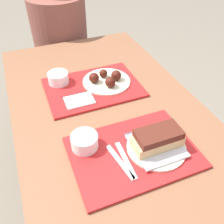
% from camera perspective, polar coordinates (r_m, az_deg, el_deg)
% --- Properties ---
extents(ground_plane, '(12.00, 12.00, 0.00)m').
position_cam_1_polar(ground_plane, '(1.64, 0.44, -20.65)').
color(ground_plane, '#706656').
extents(picnic_table, '(0.83, 1.62, 0.73)m').
position_cam_1_polar(picnic_table, '(1.13, 0.60, -5.14)').
color(picnic_table, brown).
rests_on(picnic_table, ground_plane).
extents(picnic_bench_far, '(0.78, 0.28, 0.47)m').
position_cam_1_polar(picnic_bench_far, '(2.07, -10.45, 9.53)').
color(picnic_bench_far, brown).
rests_on(picnic_bench_far, ground_plane).
extents(tray_near, '(0.46, 0.33, 0.01)m').
position_cam_1_polar(tray_near, '(0.93, 4.88, -9.14)').
color(tray_near, red).
rests_on(tray_near, picnic_table).
extents(tray_far, '(0.46, 0.33, 0.01)m').
position_cam_1_polar(tray_far, '(1.24, -4.34, 5.61)').
color(tray_far, red).
rests_on(tray_far, picnic_table).
extents(bowl_coleslaw_near, '(0.10, 0.10, 0.05)m').
position_cam_1_polar(bowl_coleslaw_near, '(0.92, -6.31, -6.57)').
color(bowl_coleslaw_near, white).
rests_on(bowl_coleslaw_near, tray_near).
extents(brisket_sandwich_plate, '(0.22, 0.22, 0.09)m').
position_cam_1_polar(brisket_sandwich_plate, '(0.92, 10.30, -6.68)').
color(brisket_sandwich_plate, beige).
rests_on(brisket_sandwich_plate, tray_near).
extents(plastic_fork_near, '(0.04, 0.17, 0.00)m').
position_cam_1_polar(plastic_fork_near, '(0.89, 1.86, -11.31)').
color(plastic_fork_near, white).
rests_on(plastic_fork_near, tray_near).
extents(plastic_knife_near, '(0.02, 0.17, 0.00)m').
position_cam_1_polar(plastic_knife_near, '(0.90, 3.17, -10.88)').
color(plastic_knife_near, white).
rests_on(plastic_knife_near, tray_near).
extents(condiment_packet, '(0.04, 0.03, 0.01)m').
position_cam_1_polar(condiment_packet, '(0.98, 3.95, -5.46)').
color(condiment_packet, '#3F3F47').
rests_on(condiment_packet, tray_near).
extents(bowl_coleslaw_far, '(0.10, 0.10, 0.05)m').
position_cam_1_polar(bowl_coleslaw_far, '(1.27, -12.20, 7.74)').
color(bowl_coleslaw_far, white).
rests_on(bowl_coleslaw_far, tray_far).
extents(wings_plate_far, '(0.24, 0.24, 0.06)m').
position_cam_1_polar(wings_plate_far, '(1.25, -1.28, 7.45)').
color(wings_plate_far, beige).
rests_on(wings_plate_far, tray_far).
extents(napkin_far, '(0.13, 0.09, 0.01)m').
position_cam_1_polar(napkin_far, '(1.15, -7.48, 2.64)').
color(napkin_far, white).
rests_on(napkin_far, tray_far).
extents(person_seated_across, '(0.39, 0.39, 0.68)m').
position_cam_1_polar(person_seated_across, '(1.91, -12.00, 18.53)').
color(person_seated_across, brown).
rests_on(person_seated_across, picnic_bench_far).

